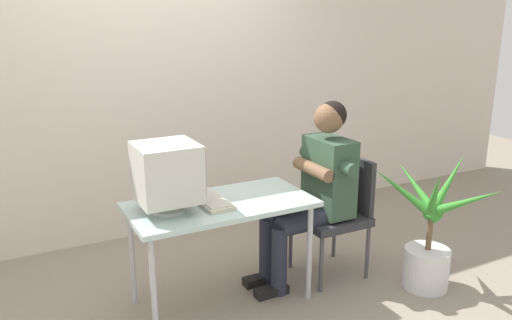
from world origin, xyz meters
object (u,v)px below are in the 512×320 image
object	(u,v)px
potted_plant	(429,241)
office_chair	(337,209)
keyboard	(210,200)
desk	(221,211)
person_seated	(316,185)
crt_monitor	(168,173)

from	to	relation	value
potted_plant	office_chair	bearing A→B (deg)	131.27
keyboard	office_chair	bearing A→B (deg)	-2.34
desk	person_seated	size ratio (longest dim) A/B	0.91
crt_monitor	potted_plant	distance (m)	1.88
potted_plant	keyboard	bearing A→B (deg)	159.51
desk	potted_plant	distance (m)	1.49
keyboard	person_seated	world-z (taller)	person_seated
person_seated	potted_plant	size ratio (longest dim) A/B	1.35
keyboard	office_chair	distance (m)	1.02
person_seated	keyboard	bearing A→B (deg)	177.08
desk	crt_monitor	bearing A→B (deg)	-179.75
person_seated	potted_plant	xyz separation A→B (m)	(0.63, -0.49, -0.37)
keyboard	office_chair	size ratio (longest dim) A/B	0.50
office_chair	potted_plant	xyz separation A→B (m)	(0.43, -0.49, -0.15)
desk	crt_monitor	size ratio (longest dim) A/B	2.79
crt_monitor	keyboard	xyz separation A→B (m)	(0.28, 0.04, -0.23)
crt_monitor	person_seated	size ratio (longest dim) A/B	0.33
office_chair	person_seated	size ratio (longest dim) A/B	0.67
office_chair	person_seated	distance (m)	0.29
crt_monitor	office_chair	size ratio (longest dim) A/B	0.48
desk	crt_monitor	world-z (taller)	crt_monitor
office_chair	potted_plant	distance (m)	0.67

